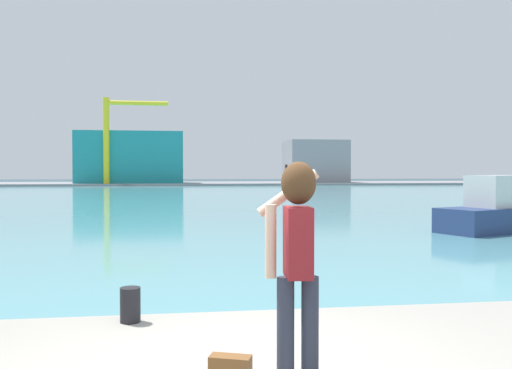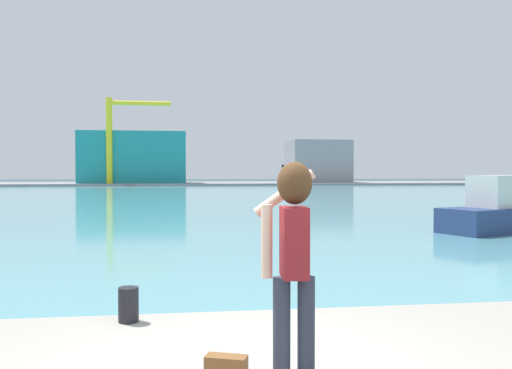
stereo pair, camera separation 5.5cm
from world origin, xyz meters
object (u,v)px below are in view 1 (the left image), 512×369
at_px(boat_moored, 512,211).
at_px(warehouse_right, 315,162).
at_px(person_photographer, 297,246).
at_px(port_crane, 114,131).
at_px(warehouse_left, 131,158).
at_px(harbor_bollard, 130,305).

bearing_deg(boat_moored, warehouse_right, 60.35).
relative_size(person_photographer, port_crane, 0.13).
height_order(person_photographer, warehouse_right, warehouse_right).
bearing_deg(warehouse_right, port_crane, -170.74).
bearing_deg(port_crane, warehouse_left, 63.34).
distance_m(harbor_bollard, warehouse_left, 87.66).
bearing_deg(warehouse_right, harbor_bollard, -105.55).
distance_m(boat_moored, port_crane, 73.95).
xyz_separation_m(warehouse_left, port_crane, (-2.17, -4.32, 4.18)).
xyz_separation_m(warehouse_left, warehouse_right, (32.35, 1.31, -0.58)).
distance_m(person_photographer, warehouse_right, 93.34).
bearing_deg(person_photographer, boat_moored, -34.44).
bearing_deg(person_photographer, warehouse_left, 9.61).
bearing_deg(person_photographer, harbor_bollard, 42.17).
xyz_separation_m(harbor_bollard, warehouse_right, (24.63, 88.54, 3.25)).
height_order(boat_moored, warehouse_right, warehouse_right).
xyz_separation_m(boat_moored, warehouse_left, (-20.96, 74.09, 3.90)).
bearing_deg(harbor_bollard, boat_moored, 44.77).
bearing_deg(warehouse_right, boat_moored, -98.59).
bearing_deg(warehouse_left, person_photographer, -84.12).
bearing_deg(warehouse_left, port_crane, -116.66).
distance_m(warehouse_right, port_crane, 35.30).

